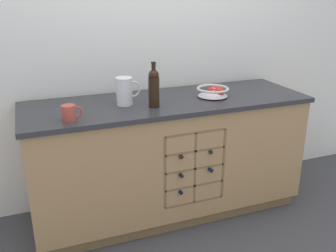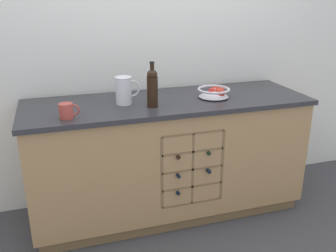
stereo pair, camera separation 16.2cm
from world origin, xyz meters
TOP-DOWN VIEW (x-y plane):
  - ground_plane at (0.00, 0.00)m, footprint 14.00×14.00m
  - back_wall at (0.00, 0.39)m, footprint 4.46×0.06m
  - kitchen_island at (0.00, -0.00)m, footprint 2.10×0.70m
  - fruit_bowl at (0.35, -0.04)m, footprint 0.24×0.24m
  - white_pitcher at (-0.32, -0.01)m, footprint 0.18×0.12m
  - ceramic_mug at (-0.73, -0.21)m, footprint 0.13×0.09m
  - standing_wine_bottle at (-0.15, -0.13)m, footprint 0.08×0.08m

SIDE VIEW (x-z plane):
  - ground_plane at x=0.00m, z-range 0.00..0.00m
  - kitchen_island at x=0.00m, z-range 0.01..0.94m
  - fruit_bowl at x=0.35m, z-range 0.93..1.02m
  - ceramic_mug at x=-0.73m, z-range 0.93..1.03m
  - white_pitcher at x=-0.32m, z-range 0.93..1.13m
  - standing_wine_bottle at x=-0.15m, z-range 0.91..1.22m
  - back_wall at x=0.00m, z-range 0.00..2.55m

